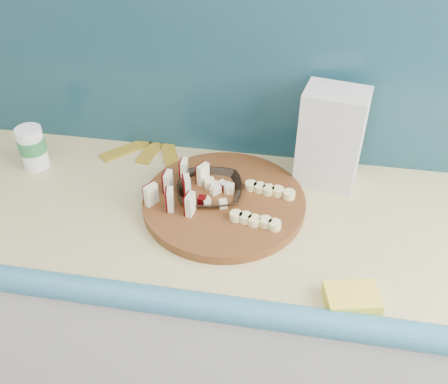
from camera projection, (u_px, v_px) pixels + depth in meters
name	position (u px, v px, depth m)	size (l,w,h in m)	color
kitchen_counter	(189.00, 317.00, 1.57)	(2.20, 0.63, 0.91)	silver
backsplash	(201.00, 70.00, 1.35)	(2.20, 0.02, 0.50)	teal
cutting_board	(224.00, 202.00, 1.28)	(0.42, 0.42, 0.03)	#4F2F11
apple_wedges	(179.00, 187.00, 1.27)	(0.13, 0.17, 0.06)	#F2EAC1
apple_chunks	(214.00, 193.00, 1.28)	(0.06, 0.07, 0.02)	#FBF1C9
banana_slices	(262.00, 204.00, 1.24)	(0.15, 0.17, 0.02)	#FCF29A
brown_bowl	(210.00, 191.00, 1.31)	(0.17, 0.17, 0.04)	black
flour_bag	(331.00, 138.00, 1.30)	(0.16, 0.11, 0.27)	silver
canister	(32.00, 147.00, 1.39)	(0.08, 0.08, 0.12)	white
sponge	(352.00, 299.00, 1.03)	(0.11, 0.08, 0.03)	yellow
banana_peel	(151.00, 150.00, 1.49)	(0.26, 0.22, 0.01)	gold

